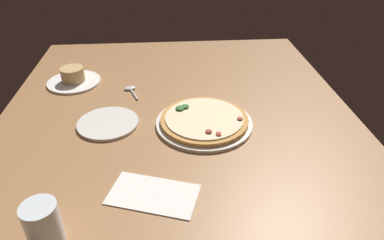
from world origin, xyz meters
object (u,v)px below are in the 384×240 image
Objects in this scene: ramekin_on_saucer at (73,78)px; water_glass at (44,227)px; pizza_main at (204,121)px; paper_menu at (153,194)px; side_plate at (108,123)px; spoon at (131,90)px.

ramekin_on_saucer is 1.95× the size of water_glass.
paper_menu is (-28.19, 14.57, -1.07)cm from pizza_main.
water_glass reaches higher than side_plate.
water_glass is 63.89cm from spoon.
paper_menu is (-30.33, -13.89, -0.30)cm from side_plate.
paper_menu is (11.28, -20.28, -4.02)cm from water_glass.
water_glass is 23.55cm from paper_menu.
paper_menu is (-59.25, -29.62, -1.84)cm from ramekin_on_saucer.
spoon is (62.70, -11.70, -3.71)cm from water_glass.
side_plate is (41.62, -6.39, -3.72)cm from water_glass.
spoon is (23.23, 23.15, -0.76)cm from pizza_main.
ramekin_on_saucer is (31.06, 44.19, 0.77)cm from pizza_main.
ramekin_on_saucer is 0.95× the size of paper_menu.
paper_menu is at bearing -153.44° from ramekin_on_saucer.
spoon is (21.08, -5.31, 0.01)cm from side_plate.
water_glass is 0.49× the size of paper_menu.
pizza_main is at bearing -9.16° from paper_menu.
side_plate is 0.91× the size of paper_menu.
ramekin_on_saucer is 66.27cm from paper_menu.
water_glass is 0.54× the size of side_plate.
pizza_main is 32.80cm from spoon.
spoon reaches higher than side_plate.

